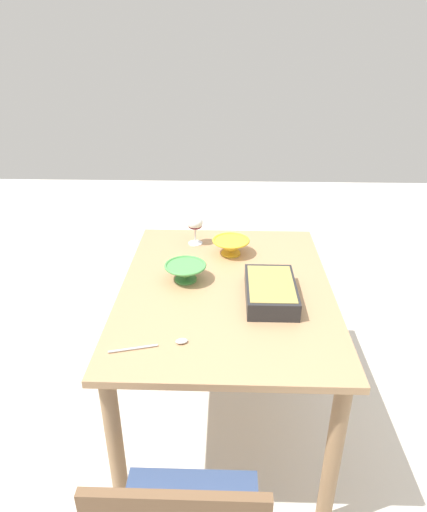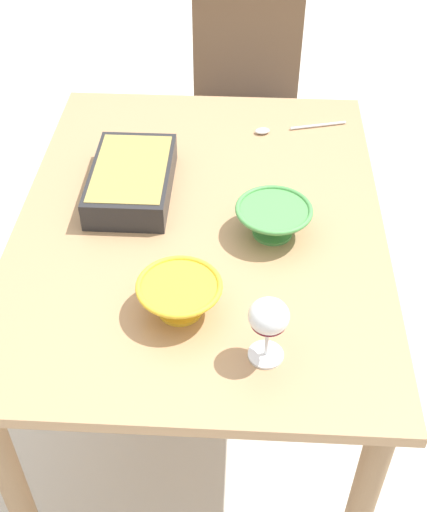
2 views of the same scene
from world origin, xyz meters
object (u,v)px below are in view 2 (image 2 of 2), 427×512
chair (245,113)px  small_bowl (180,296)px  wine_glass (269,320)px  mixing_bowl (273,219)px  serving_spoon (284,129)px  casserole_dish (132,178)px  dining_table (201,251)px

chair → small_bowl: bearing=174.6°
wine_glass → mixing_bowl: 0.39m
chair → serving_spoon: chair is taller
chair → casserole_dish: (-0.89, 0.29, 0.32)m
dining_table → serving_spoon: 0.49m
small_bowl → serving_spoon: small_bowl is taller
small_bowl → serving_spoon: size_ratio=0.67×
chair → wine_glass: 1.48m
casserole_dish → mixing_bowl: bearing=-112.1°
mixing_bowl → serving_spoon: 0.48m
chair → mixing_bowl: bearing=-175.6°
chair → casserole_dish: size_ratio=2.75×
casserole_dish → mixing_bowl: (-0.15, -0.37, 0.00)m
wine_glass → mixing_bowl: bearing=-2.6°
wine_glass → small_bowl: size_ratio=0.83×
dining_table → small_bowl: (-0.32, 0.02, 0.16)m
wine_glass → casserole_dish: 0.64m
dining_table → serving_spoon: bearing=-27.6°
small_bowl → serving_spoon: (0.74, -0.24, -0.04)m
serving_spoon → small_bowl: bearing=162.0°
chair → wine_glass: bearing=-177.5°
serving_spoon → dining_table: bearing=152.4°
wine_glass → chair: bearing=2.5°
dining_table → casserole_dish: (0.10, 0.19, 0.16)m
dining_table → small_bowl: small_bowl is taller
chair → small_bowl: chair is taller
wine_glass → casserole_dish: (0.54, 0.35, -0.07)m
chair → small_bowl: (-1.31, 0.12, 0.32)m
chair → mixing_bowl: chair is taller
small_bowl → serving_spoon: 0.78m
dining_table → chair: (0.99, -0.10, -0.16)m
dining_table → small_bowl: size_ratio=6.65×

